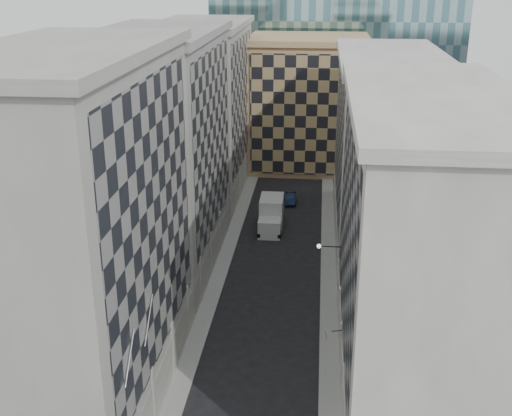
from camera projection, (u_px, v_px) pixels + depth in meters
The scene contains 13 objects.
sidewalk_west at pixel (219, 275), 61.69m from camera, with size 1.50×100.00×0.15m, color gray.
sidewalk_east at pixel (328, 280), 60.70m from camera, with size 1.50×100.00×0.15m, color gray.
bldg_left_a at pixel (80, 238), 40.40m from camera, with size 10.80×22.80×23.70m.
bldg_left_b at pixel (163, 152), 61.06m from camera, with size 10.80×22.80×22.70m.
bldg_left_c at pixel (204, 110), 81.72m from camera, with size 10.80×22.80×21.70m.
bldg_right_a at pixel (421, 248), 42.59m from camera, with size 10.80×26.80×20.70m.
bldg_right_b at pixel (385, 148), 67.90m from camera, with size 10.80×28.80×19.70m.
tan_block at pixel (308, 103), 93.00m from camera, with size 16.80×14.80×18.80m.
flagpoles_left at pixel (140, 338), 36.62m from camera, with size 0.10×6.33×2.33m.
bracket_lamp at pixel (321, 246), 53.04m from camera, with size 1.98×0.36×0.36m.
box_truck at pixel (271, 216), 72.35m from camera, with size 2.66×6.38×3.49m.
dark_car at pixel (291, 198), 80.58m from camera, with size 1.31×3.75×1.24m, color #0F1C38.
shop_sign at pixel (328, 334), 44.69m from camera, with size 1.16×0.63×0.71m.
Camera 1 is at (3.93, -24.82, 27.84)m, focal length 45.00 mm.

